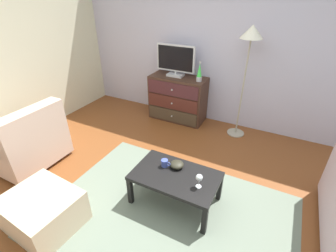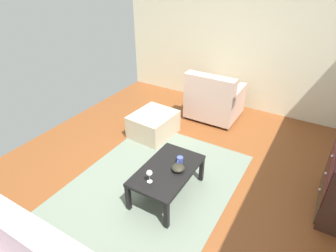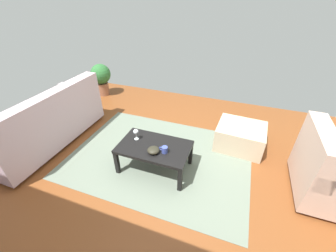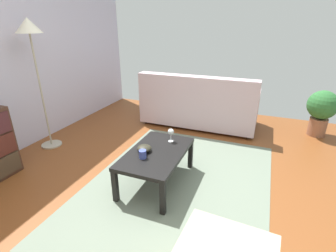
# 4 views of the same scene
# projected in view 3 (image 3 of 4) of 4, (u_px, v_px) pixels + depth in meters

# --- Properties ---
(ground_plane) EXTENTS (5.85, 4.89, 0.05)m
(ground_plane) POSITION_uv_depth(u_px,v_px,m) (168.00, 170.00, 2.93)
(ground_plane) COLOR brown
(area_rug) EXTENTS (2.60, 1.90, 0.01)m
(area_rug) POSITION_uv_depth(u_px,v_px,m) (160.00, 156.00, 3.12)
(area_rug) COLOR slate
(area_rug) RESTS_ON ground_plane
(coffee_table) EXTENTS (0.94, 0.57, 0.39)m
(coffee_table) POSITION_uv_depth(u_px,v_px,m) (154.00, 149.00, 2.74)
(coffee_table) COLOR black
(coffee_table) RESTS_ON ground_plane
(wine_glass) EXTENTS (0.07, 0.07, 0.16)m
(wine_glass) POSITION_uv_depth(u_px,v_px,m) (136.00, 132.00, 2.77)
(wine_glass) COLOR silver
(wine_glass) RESTS_ON coffee_table
(mug) EXTENTS (0.11, 0.08, 0.08)m
(mug) POSITION_uv_depth(u_px,v_px,m) (164.00, 150.00, 2.58)
(mug) COLOR #3E4EA1
(mug) RESTS_ON coffee_table
(bowl_decorative) EXTENTS (0.16, 0.16, 0.07)m
(bowl_decorative) POSITION_uv_depth(u_px,v_px,m) (153.00, 150.00, 2.59)
(bowl_decorative) COLOR #2A281D
(bowl_decorative) RESTS_ON coffee_table
(couch_large) EXTENTS (0.85, 1.91, 0.90)m
(couch_large) POSITION_uv_depth(u_px,v_px,m) (46.00, 124.00, 3.24)
(couch_large) COLOR #332319
(couch_large) RESTS_ON ground_plane
(armchair) EXTENTS (0.80, 0.86, 0.87)m
(armchair) POSITION_uv_depth(u_px,v_px,m) (332.00, 173.00, 2.37)
(armchair) COLOR #332319
(armchair) RESTS_ON ground_plane
(ottoman) EXTENTS (0.74, 0.65, 0.38)m
(ottoman) POSITION_uv_depth(u_px,v_px,m) (240.00, 136.00, 3.23)
(ottoman) COLOR #C5B08F
(ottoman) RESTS_ON ground_plane
(potted_plant) EXTENTS (0.44, 0.44, 0.72)m
(potted_plant) POSITION_uv_depth(u_px,v_px,m) (101.00, 77.00, 4.73)
(potted_plant) COLOR brown
(potted_plant) RESTS_ON ground_plane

